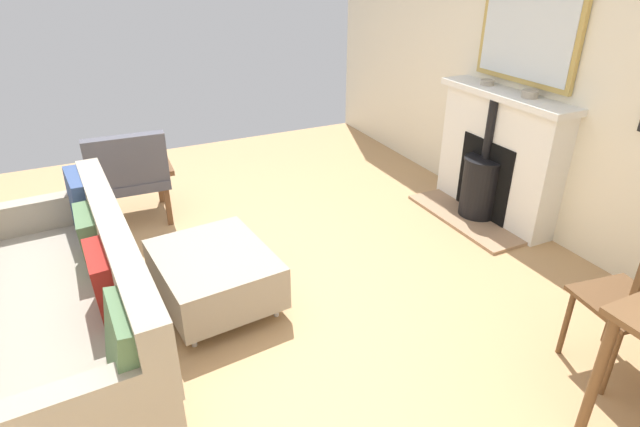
{
  "coord_description": "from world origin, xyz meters",
  "views": [
    {
      "loc": [
        0.64,
        2.8,
        2.06
      ],
      "look_at": [
        -0.57,
        0.3,
        0.64
      ],
      "focal_mm": 28.94,
      "sensor_mm": 36.0,
      "label": 1
    }
  ],
  "objects_px": {
    "fireplace": "(494,163)",
    "mantel_bowl_far": "(530,93)",
    "sofa": "(74,305)",
    "ottoman": "(214,273)",
    "armchair_accent": "(128,173)",
    "mantel_bowl_near": "(487,82)"
  },
  "relations": [
    {
      "from": "sofa",
      "to": "armchair_accent",
      "type": "relative_size",
      "value": 2.46
    },
    {
      "from": "fireplace",
      "to": "mantel_bowl_far",
      "type": "distance_m",
      "value": 0.66
    },
    {
      "from": "sofa",
      "to": "armchair_accent",
      "type": "bearing_deg",
      "value": -107.97
    },
    {
      "from": "fireplace",
      "to": "sofa",
      "type": "xyz_separation_m",
      "value": [
        3.27,
        0.38,
        -0.13
      ]
    },
    {
      "from": "fireplace",
      "to": "mantel_bowl_far",
      "type": "height_order",
      "value": "mantel_bowl_far"
    },
    {
      "from": "mantel_bowl_near",
      "to": "armchair_accent",
      "type": "bearing_deg",
      "value": -18.09
    },
    {
      "from": "armchair_accent",
      "to": "mantel_bowl_far",
      "type": "bearing_deg",
      "value": 153.92
    },
    {
      "from": "fireplace",
      "to": "mantel_bowl_near",
      "type": "relative_size",
      "value": 11.15
    },
    {
      "from": "sofa",
      "to": "armchair_accent",
      "type": "distance_m",
      "value": 1.63
    },
    {
      "from": "ottoman",
      "to": "fireplace",
      "type": "bearing_deg",
      "value": -174.84
    },
    {
      "from": "sofa",
      "to": "mantel_bowl_near",
      "type": "bearing_deg",
      "value": -169.21
    },
    {
      "from": "sofa",
      "to": "armchair_accent",
      "type": "height_order",
      "value": "armchair_accent"
    },
    {
      "from": "fireplace",
      "to": "sofa",
      "type": "bearing_deg",
      "value": 6.65
    },
    {
      "from": "sofa",
      "to": "ottoman",
      "type": "xyz_separation_m",
      "value": [
        -0.81,
        -0.16,
        -0.12
      ]
    },
    {
      "from": "sofa",
      "to": "ottoman",
      "type": "distance_m",
      "value": 0.83
    },
    {
      "from": "sofa",
      "to": "ottoman",
      "type": "height_order",
      "value": "sofa"
    },
    {
      "from": "fireplace",
      "to": "armchair_accent",
      "type": "xyz_separation_m",
      "value": [
        2.77,
        -1.16,
        -0.03
      ]
    },
    {
      "from": "fireplace",
      "to": "sofa",
      "type": "height_order",
      "value": "fireplace"
    },
    {
      "from": "mantel_bowl_near",
      "to": "mantel_bowl_far",
      "type": "bearing_deg",
      "value": 90.0
    },
    {
      "from": "fireplace",
      "to": "mantel_bowl_near",
      "type": "distance_m",
      "value": 0.66
    },
    {
      "from": "mantel_bowl_far",
      "to": "fireplace",
      "type": "bearing_deg",
      "value": -81.0
    },
    {
      "from": "mantel_bowl_near",
      "to": "armchair_accent",
      "type": "height_order",
      "value": "mantel_bowl_near"
    }
  ]
}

